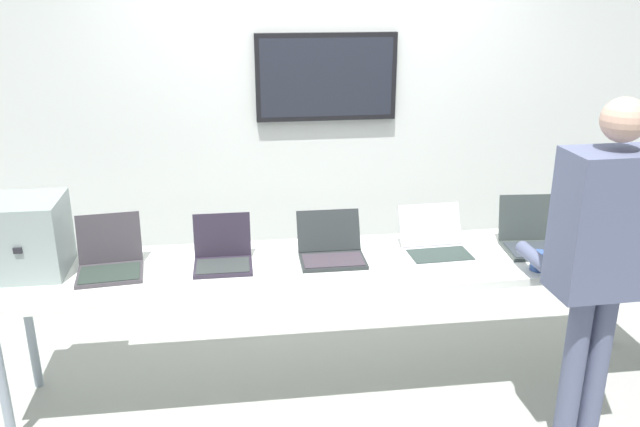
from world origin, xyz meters
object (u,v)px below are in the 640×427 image
object	(u,v)px
workbench	(348,268)
laptop_station_1	(223,254)
laptop_station_5	(627,233)
coffee_mug	(539,261)
equipment_box	(29,236)
person	(603,248)
laptop_station_2	(331,249)
laptop_station_0	(110,260)
laptop_station_3	(436,244)
laptop_station_4	(532,237)

from	to	relation	value
workbench	laptop_station_1	xyz separation A→B (m)	(-0.67, 0.04, 0.11)
laptop_station_5	coffee_mug	size ratio (longest dim) A/B	3.76
equipment_box	laptop_station_5	bearing A→B (deg)	-0.76
laptop_station_5	person	xyz separation A→B (m)	(-0.56, -0.66, 0.21)
equipment_box	laptop_station_2	bearing A→B (deg)	-1.35
laptop_station_5	person	distance (m)	0.89
workbench	laptop_station_0	xyz separation A→B (m)	(-1.25, 0.03, 0.11)
laptop_station_0	coffee_mug	world-z (taller)	laptop_station_0
laptop_station_5	workbench	bearing A→B (deg)	-178.69
equipment_box	laptop_station_0	world-z (taller)	equipment_box
laptop_station_3	person	size ratio (longest dim) A/B	0.21
laptop_station_3	laptop_station_5	xyz separation A→B (m)	(1.13, -0.00, 0.01)
laptop_station_1	coffee_mug	xyz separation A→B (m)	(1.63, -0.29, -0.01)
person	laptop_station_2	bearing A→B (deg)	150.07
equipment_box	laptop_station_3	bearing A→B (deg)	-1.12
workbench	person	world-z (taller)	person
laptop_station_5	coffee_mug	distance (m)	0.72
laptop_station_3	laptop_station_0	bearing A→B (deg)	-179.67
equipment_box	laptop_station_2	world-z (taller)	equipment_box
workbench	laptop_station_3	bearing A→B (deg)	4.47
laptop_station_5	coffee_mug	bearing A→B (deg)	-156.59
laptop_station_1	laptop_station_5	xyz separation A→B (m)	(2.29, 0.00, 0.00)
laptop_station_0	coffee_mug	distance (m)	2.23
laptop_station_4	coffee_mug	xyz separation A→B (m)	(-0.09, -0.29, -0.01)
person	coffee_mug	size ratio (longest dim) A/B	17.67
person	laptop_station_1	bearing A→B (deg)	159.28
laptop_station_0	laptop_station_2	xyz separation A→B (m)	(1.16, 0.02, -0.01)
equipment_box	person	xyz separation A→B (m)	(2.71, -0.70, 0.08)
laptop_station_0	laptop_station_4	size ratio (longest dim) A/B	1.02
laptop_station_2	laptop_station_3	world-z (taller)	laptop_station_3
laptop_station_1	laptop_station_3	bearing A→B (deg)	0.14
laptop_station_2	laptop_station_3	distance (m)	0.58
laptop_station_5	person	world-z (taller)	person
equipment_box	laptop_station_2	xyz separation A→B (m)	(1.56, -0.04, -0.14)
laptop_station_3	laptop_station_5	size ratio (longest dim) A/B	0.99
laptop_station_0	person	distance (m)	2.41
equipment_box	laptop_station_3	size ratio (longest dim) A/B	1.06
laptop_station_1	laptop_station_4	size ratio (longest dim) A/B	0.87
laptop_station_1	laptop_station_3	size ratio (longest dim) A/B	0.82
equipment_box	laptop_station_3	distance (m)	2.14
workbench	laptop_station_3	world-z (taller)	laptop_station_3
laptop_station_4	laptop_station_1	bearing A→B (deg)	-179.97
laptop_station_2	laptop_station_4	distance (m)	1.14
person	coffee_mug	xyz separation A→B (m)	(-0.11, 0.37, -0.22)
laptop_station_0	coffee_mug	bearing A→B (deg)	-7.19
laptop_station_4	person	bearing A→B (deg)	-88.54
laptop_station_3	coffee_mug	world-z (taller)	laptop_station_3
laptop_station_2	laptop_station_4	bearing A→B (deg)	-0.36
workbench	laptop_station_5	size ratio (longest dim) A/B	10.00
laptop_station_3	coffee_mug	size ratio (longest dim) A/B	3.72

